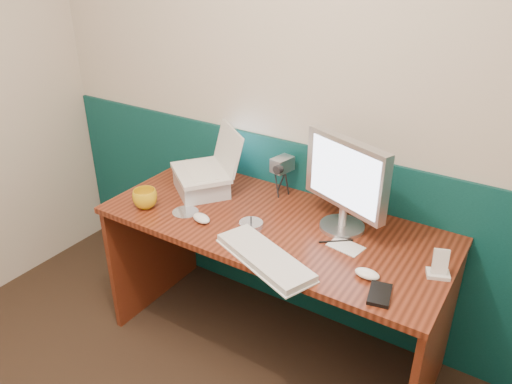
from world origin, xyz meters
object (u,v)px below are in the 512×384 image
Objects in this scene: monitor at (346,185)px; mug at (145,199)px; desk at (272,288)px; laptop at (199,150)px; camcorder at (282,179)px; keyboard at (265,258)px.

monitor is 0.95m from mug.
laptop is at bearing 171.91° from desk.
laptop is 0.35m from mug.
monitor is at bearing -7.49° from camcorder.
monitor is 2.46× the size of camcorder.
desk is 0.76m from mug.
mug is at bearing -137.84° from monitor.
camcorder is (-0.39, 0.14, -0.13)m from monitor.
monitor is (0.29, 0.12, 0.59)m from desk.
monitor is at bearing 20.46° from mug.
mug is 0.68m from camcorder.
keyboard is at bearing -66.04° from desk.
laptop is at bearing 65.94° from mug.
camcorder is at bearing 112.44° from desk.
mug reaches higher than keyboard.
mug is 0.66× the size of camcorder.
camcorder is (0.36, 0.19, -0.14)m from laptop.
laptop reaches higher than camcorder.
desk is 3.42× the size of keyboard.
laptop reaches higher than desk.
keyboard reaches higher than desk.
camcorder is at bearing 134.95° from keyboard.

